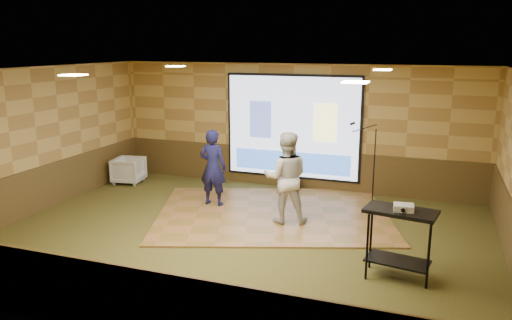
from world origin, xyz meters
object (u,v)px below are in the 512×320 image
(projector_screen, at_px, (292,128))
(mic_stand, at_px, (371,182))
(duffel_bag, at_px, (289,184))
(av_table, at_px, (400,229))
(projector, at_px, (404,208))
(player_right, at_px, (286,178))
(banquet_chair, at_px, (129,170))
(dance_floor, at_px, (273,213))
(player_left, at_px, (213,167))

(projector_screen, bearing_deg, mic_stand, -18.44)
(projector_screen, relative_size, duffel_bag, 6.75)
(mic_stand, bearing_deg, duffel_bag, 167.89)
(av_table, distance_m, projector, 0.35)
(projector, distance_m, duffel_bag, 4.96)
(projector_screen, distance_m, player_right, 2.60)
(player_right, relative_size, banquet_chair, 2.49)
(player_right, bearing_deg, mic_stand, -144.69)
(dance_floor, bearing_deg, projector, -38.49)
(av_table, bearing_deg, banquet_chair, 155.19)
(player_left, relative_size, projector, 5.84)
(mic_stand, bearing_deg, banquet_chair, -177.23)
(player_left, bearing_deg, player_right, 164.12)
(player_left, bearing_deg, banquet_chair, -18.70)
(projector_screen, distance_m, av_table, 5.08)
(mic_stand, bearing_deg, player_left, -158.36)
(player_left, height_order, mic_stand, mic_stand)
(projector_screen, relative_size, player_right, 1.85)
(player_left, bearing_deg, duffel_bag, -125.18)
(av_table, bearing_deg, duffel_bag, 125.89)
(player_left, height_order, projector, player_left)
(player_right, xyz_separation_m, mic_stand, (1.40, 1.82, -0.44))
(player_right, relative_size, duffel_bag, 3.64)
(banquet_chair, distance_m, duffel_bag, 4.06)
(projector_screen, relative_size, mic_stand, 1.84)
(dance_floor, distance_m, av_table, 3.46)
(av_table, xyz_separation_m, banquet_chair, (-6.81, 3.15, -0.45))
(player_right, bearing_deg, projector_screen, -93.86)
(projector_screen, bearing_deg, player_right, -76.86)
(av_table, bearing_deg, player_left, 151.44)
(dance_floor, height_order, mic_stand, mic_stand)
(duffel_bag, bearing_deg, av_table, -54.11)
(dance_floor, relative_size, av_table, 4.34)
(player_right, height_order, av_table, player_right)
(banquet_chair, bearing_deg, dance_floor, -113.52)
(banquet_chair, xyz_separation_m, duffel_bag, (3.99, 0.75, -0.17))
(projector_screen, xyz_separation_m, banquet_chair, (-3.98, -1.01, -1.15))
(player_left, distance_m, banquet_chair, 2.99)
(mic_stand, bearing_deg, av_table, -76.92)
(projector, bearing_deg, dance_floor, 136.11)
(av_table, bearing_deg, dance_floor, 141.62)
(projector, bearing_deg, player_right, 137.70)
(dance_floor, distance_m, mic_stand, 2.33)
(player_right, distance_m, av_table, 2.81)
(projector, bearing_deg, av_table, 129.16)
(av_table, height_order, banquet_chair, av_table)
(dance_floor, bearing_deg, mic_stand, 37.90)
(projector, bearing_deg, duffel_bag, 120.59)
(projector_screen, height_order, mic_stand, projector_screen)
(dance_floor, xyz_separation_m, banquet_chair, (-4.17, 1.05, 0.31))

